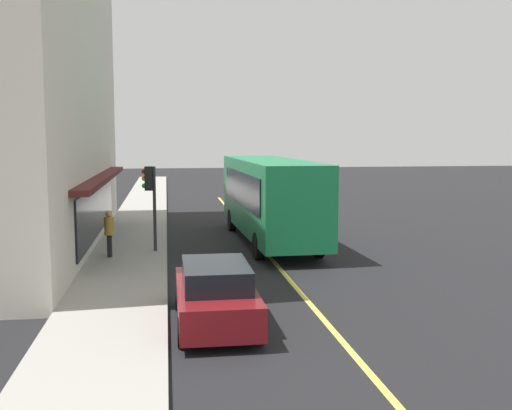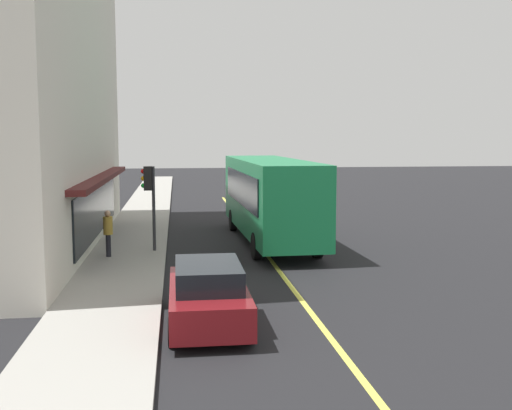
{
  "view_description": "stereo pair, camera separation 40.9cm",
  "coord_description": "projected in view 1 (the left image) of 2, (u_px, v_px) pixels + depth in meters",
  "views": [
    {
      "loc": [
        -26.41,
        3.76,
        4.48
      ],
      "look_at": [
        -1.21,
        0.06,
        1.6
      ],
      "focal_mm": 42.86,
      "sensor_mm": 36.0,
      "label": 1
    },
    {
      "loc": [
        -26.47,
        3.35,
        4.48
      ],
      "look_at": [
        -1.21,
        0.06,
        1.6
      ],
      "focal_mm": 42.86,
      "sensor_mm": 36.0,
      "label": 2
    }
  ],
  "objects": [
    {
      "name": "ground",
      "position": [
        253.0,
        238.0,
        27.01
      ],
      "size": [
        120.0,
        120.0,
        0.0
      ],
      "primitive_type": "plane",
      "color": "black"
    },
    {
      "name": "sidewalk",
      "position": [
        134.0,
        239.0,
        26.26
      ],
      "size": [
        80.0,
        2.82,
        0.15
      ],
      "primitive_type": "cube",
      "color": "#9E9B93",
      "rests_on": "ground"
    },
    {
      "name": "lane_centre_stripe",
      "position": [
        253.0,
        238.0,
        27.01
      ],
      "size": [
        36.0,
        0.16,
        0.01
      ],
      "primitive_type": "cube",
      "color": "#D8D14C",
      "rests_on": "ground"
    },
    {
      "name": "bus",
      "position": [
        270.0,
        196.0,
        25.71
      ],
      "size": [
        11.2,
        2.87,
        3.5
      ],
      "color": "#197F47",
      "rests_on": "ground"
    },
    {
      "name": "traffic_light",
      "position": [
        150.0,
        188.0,
        22.9
      ],
      "size": [
        0.3,
        0.52,
        3.2
      ],
      "color": "#2D2D33",
      "rests_on": "sidewalk"
    },
    {
      "name": "car_maroon",
      "position": [
        216.0,
        295.0,
        14.44
      ],
      "size": [
        4.3,
        1.87,
        1.52
      ],
      "color": "maroon",
      "rests_on": "ground"
    },
    {
      "name": "pedestrian_waiting",
      "position": [
        109.0,
        229.0,
        21.84
      ],
      "size": [
        0.34,
        0.34,
        1.68
      ],
      "color": "black",
      "rests_on": "sidewalk"
    }
  ]
}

